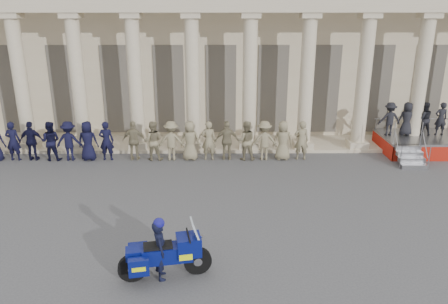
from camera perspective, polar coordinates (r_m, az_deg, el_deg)
ground at (r=13.54m, az=-0.30°, el=-10.49°), size 90.00×90.00×0.00m
building at (r=26.65m, az=-0.42°, el=14.20°), size 40.00×12.50×9.00m
officer_rank at (r=20.05m, az=-15.58°, el=1.41°), size 18.48×0.67×1.78m
reviewing_stand at (r=22.27m, az=24.16°, el=3.09°), size 4.16×3.76×2.33m
motorcycle at (r=11.35m, az=-7.61°, el=-13.06°), size 2.36×1.13×1.52m
rider at (r=11.25m, az=-8.33°, el=-12.35°), size 0.48×0.64×1.68m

